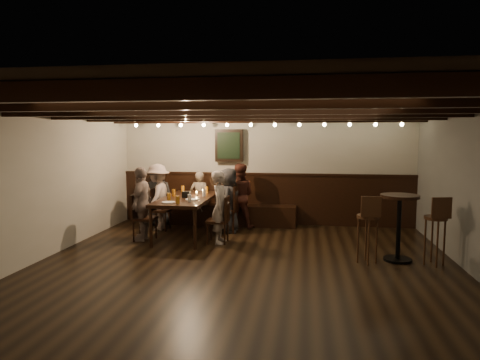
% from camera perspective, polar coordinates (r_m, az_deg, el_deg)
% --- Properties ---
extents(room, '(7.00, 7.00, 7.00)m').
position_cam_1_polar(room, '(8.33, 0.59, -0.25)').
color(room, black).
rests_on(room, ground).
extents(dining_table, '(0.94, 2.05, 0.77)m').
position_cam_1_polar(dining_table, '(8.44, -7.09, -2.73)').
color(dining_table, black).
rests_on(dining_table, floor).
extents(chair_left_near, '(0.40, 0.40, 0.86)m').
position_cam_1_polar(chair_left_near, '(9.15, -10.67, -4.90)').
color(chair_left_near, black).
rests_on(chair_left_near, floor).
extents(chair_left_far, '(0.40, 0.40, 0.88)m').
position_cam_1_polar(chair_left_far, '(8.32, -12.68, -6.01)').
color(chair_left_far, black).
rests_on(chair_left_far, floor).
extents(chair_right_near, '(0.44, 0.44, 0.95)m').
position_cam_1_polar(chair_right_near, '(8.79, -1.73, -5.06)').
color(chair_right_near, black).
rests_on(chair_right_near, floor).
extents(chair_right_far, '(0.40, 0.40, 0.86)m').
position_cam_1_polar(chair_right_far, '(7.93, -2.87, -6.50)').
color(chair_right_far, black).
rests_on(chair_right_far, floor).
extents(person_bench_left, '(0.66, 0.43, 1.34)m').
position_cam_1_polar(person_bench_left, '(9.57, -10.87, -1.99)').
color(person_bench_left, black).
rests_on(person_bench_left, floor).
extents(person_bench_centre, '(0.44, 0.29, 1.19)m').
position_cam_1_polar(person_bench_centre, '(9.47, -5.41, -2.42)').
color(person_bench_centre, gray).
rests_on(person_bench_centre, floor).
extents(person_bench_right, '(0.68, 0.53, 1.38)m').
position_cam_1_polar(person_bench_right, '(9.14, -0.14, -2.11)').
color(person_bench_right, '#4C231A').
rests_on(person_bench_right, floor).
extents(person_left_near, '(0.52, 0.90, 1.39)m').
position_cam_1_polar(person_left_near, '(9.09, -10.91, -2.24)').
color(person_left_near, gray).
rests_on(person_left_near, floor).
extents(person_left_far, '(0.35, 0.82, 1.39)m').
position_cam_1_polar(person_left_far, '(8.26, -12.95, -3.09)').
color(person_left_far, gray).
rests_on(person_left_far, floor).
extents(person_right_near, '(0.42, 0.65, 1.31)m').
position_cam_1_polar(person_right_near, '(8.73, -1.54, -2.71)').
color(person_right_near, '#29282B').
rests_on(person_right_near, floor).
extents(person_right_far, '(0.32, 0.49, 1.34)m').
position_cam_1_polar(person_right_far, '(7.85, -2.65, -3.61)').
color(person_right_far, '#A7988D').
rests_on(person_right_far, floor).
extents(pint_a, '(0.07, 0.07, 0.14)m').
position_cam_1_polar(pint_a, '(9.17, -7.64, -1.20)').
color(pint_a, '#BF7219').
rests_on(pint_a, dining_table).
extents(pint_b, '(0.07, 0.07, 0.14)m').
position_cam_1_polar(pint_b, '(8.99, -4.47, -1.31)').
color(pint_b, '#BF7219').
rests_on(pint_b, dining_table).
extents(pint_c, '(0.07, 0.07, 0.14)m').
position_cam_1_polar(pint_c, '(8.60, -8.85, -1.69)').
color(pint_c, '#BF7219').
rests_on(pint_c, dining_table).
extents(pint_d, '(0.07, 0.07, 0.14)m').
position_cam_1_polar(pint_d, '(8.54, -4.81, -1.70)').
color(pint_d, silver).
rests_on(pint_d, dining_table).
extents(pint_e, '(0.07, 0.07, 0.14)m').
position_cam_1_polar(pint_e, '(8.06, -9.45, -2.22)').
color(pint_e, '#BF7219').
rests_on(pint_e, dining_table).
extents(pint_f, '(0.07, 0.07, 0.14)m').
position_cam_1_polar(pint_f, '(7.85, -6.75, -2.40)').
color(pint_f, silver).
rests_on(pint_f, dining_table).
extents(pint_g, '(0.07, 0.07, 0.14)m').
position_cam_1_polar(pint_g, '(7.65, -8.32, -2.64)').
color(pint_g, '#BF7219').
rests_on(pint_g, dining_table).
extents(plate_near, '(0.24, 0.24, 0.01)m').
position_cam_1_polar(plate_near, '(7.81, -9.51, -2.95)').
color(plate_near, white).
rests_on(plate_near, dining_table).
extents(plate_far, '(0.24, 0.24, 0.01)m').
position_cam_1_polar(plate_far, '(8.10, -6.42, -2.58)').
color(plate_far, white).
rests_on(plate_far, dining_table).
extents(condiment_caddy, '(0.15, 0.10, 0.12)m').
position_cam_1_polar(condiment_caddy, '(8.38, -7.19, -1.95)').
color(condiment_caddy, black).
rests_on(condiment_caddy, dining_table).
extents(candle, '(0.05, 0.05, 0.05)m').
position_cam_1_polar(candle, '(8.69, -5.81, -1.88)').
color(candle, beige).
rests_on(candle, dining_table).
extents(high_top_table, '(0.59, 0.59, 1.05)m').
position_cam_1_polar(high_top_table, '(7.17, 20.44, -4.72)').
color(high_top_table, black).
rests_on(high_top_table, floor).
extents(bar_stool_left, '(0.34, 0.36, 1.07)m').
position_cam_1_polar(bar_stool_left, '(6.94, 16.63, -7.42)').
color(bar_stool_left, '#321B10').
rests_on(bar_stool_left, floor).
extents(bar_stool_right, '(0.35, 0.37, 1.07)m').
position_cam_1_polar(bar_stool_right, '(7.20, 24.55, -7.24)').
color(bar_stool_right, '#321B10').
rests_on(bar_stool_right, floor).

